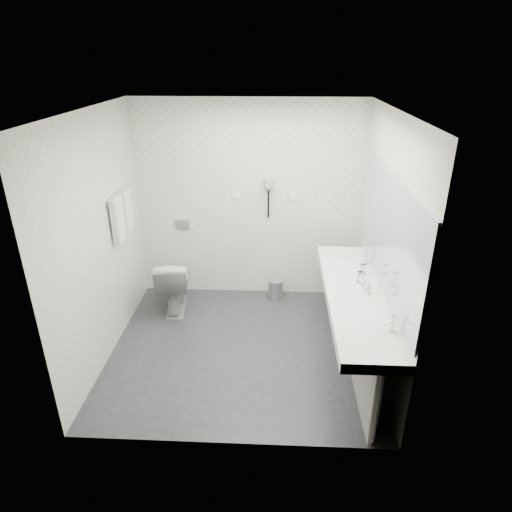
{
  "coord_description": "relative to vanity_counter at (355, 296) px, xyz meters",
  "views": [
    {
      "loc": [
        0.35,
        -3.99,
        2.95
      ],
      "look_at": [
        0.15,
        0.15,
        1.05
      ],
      "focal_mm": 31.21,
      "sensor_mm": 36.0,
      "label": 1
    }
  ],
  "objects": [
    {
      "name": "dryer_cradle",
      "position": [
        -0.88,
        1.47,
        0.7
      ],
      "size": [
        0.1,
        0.04,
        0.14
      ],
      "primitive_type": "cube",
      "color": "gray",
      "rests_on": "wall_back"
    },
    {
      "name": "soap_bottle_c",
      "position": [
        0.11,
        -0.02,
        0.12
      ],
      "size": [
        0.05,
        0.05,
        0.14
      ],
      "primitive_type": "imported",
      "rotation": [
        0.0,
        0.0,
        -0.04
      ],
      "color": "beige",
      "rests_on": "vanity_counter"
    },
    {
      "name": "towel_far",
      "position": [
        -2.46,
        0.89,
        0.53
      ],
      "size": [
        0.07,
        0.24,
        0.48
      ],
      "primitive_type": "cube",
      "color": "silver",
      "rests_on": "towel_rail"
    },
    {
      "name": "dryer_cord",
      "position": [
        -0.88,
        1.46,
        0.45
      ],
      "size": [
        0.02,
        0.02,
        0.35
      ],
      "primitive_type": "cylinder",
      "color": "black",
      "rests_on": "dryer_cradle"
    },
    {
      "name": "vanity_panel",
      "position": [
        0.02,
        0.0,
        -0.42
      ],
      "size": [
        0.03,
        2.15,
        0.75
      ],
      "primitive_type": "cube",
      "color": "gray",
      "rests_on": "floor"
    },
    {
      "name": "switch_plate_b",
      "position": [
        -0.57,
        1.49,
        0.55
      ],
      "size": [
        0.09,
        0.02,
        0.09
      ],
      "primitive_type": "cube",
      "color": "white",
      "rests_on": "wall_back"
    },
    {
      "name": "flush_plate",
      "position": [
        -1.98,
        1.49,
        0.15
      ],
      "size": [
        0.18,
        0.02,
        0.12
      ],
      "primitive_type": "cube",
      "color": "#B2B5BA",
      "rests_on": "wall_back"
    },
    {
      "name": "switch_plate_a",
      "position": [
        -1.27,
        1.49,
        0.55
      ],
      "size": [
        0.09,
        0.02,
        0.09
      ],
      "primitive_type": "cube",
      "color": "white",
      "rests_on": "wall_back"
    },
    {
      "name": "pedal_bin",
      "position": [
        -0.76,
        1.3,
        -0.67
      ],
      "size": [
        0.24,
        0.24,
        0.26
      ],
      "primitive_type": "cylinder",
      "rotation": [
        0.0,
        0.0,
        -0.34
      ],
      "color": "#B2B5BA",
      "rests_on": "floor"
    },
    {
      "name": "wall_back",
      "position": [
        -1.12,
        1.5,
        0.45
      ],
      "size": [
        2.8,
        0.0,
        2.8
      ],
      "primitive_type": "plane",
      "rotation": [
        1.57,
        0.0,
        0.0
      ],
      "color": "beige",
      "rests_on": "floor"
    },
    {
      "name": "ceiling",
      "position": [
        -1.12,
        0.2,
        1.7
      ],
      "size": [
        2.8,
        2.8,
        0.0
      ],
      "primitive_type": "plane",
      "rotation": [
        3.14,
        0.0,
        0.0
      ],
      "color": "silver",
      "rests_on": "wall_back"
    },
    {
      "name": "basin_far",
      "position": [
        0.0,
        0.65,
        0.04
      ],
      "size": [
        0.4,
        0.31,
        0.05
      ],
      "primitive_type": "ellipsoid",
      "color": "white",
      "rests_on": "vanity_counter"
    },
    {
      "name": "wall_front",
      "position": [
        -1.12,
        -1.1,
        0.45
      ],
      "size": [
        2.8,
        0.0,
        2.8
      ],
      "primitive_type": "plane",
      "rotation": [
        -1.57,
        0.0,
        0.0
      ],
      "color": "beige",
      "rests_on": "floor"
    },
    {
      "name": "vanity_counter",
      "position": [
        0.0,
        0.0,
        0.0
      ],
      "size": [
        0.55,
        2.2,
        0.1
      ],
      "primitive_type": "cube",
      "color": "silver",
      "rests_on": "floor"
    },
    {
      "name": "glass_left",
      "position": [
        0.08,
        0.21,
        0.11
      ],
      "size": [
        0.07,
        0.07,
        0.11
      ],
      "primitive_type": "cylinder",
      "rotation": [
        0.0,
        0.0,
        -0.16
      ],
      "color": "silver",
      "rests_on": "vanity_counter"
    },
    {
      "name": "wall_right",
      "position": [
        0.27,
        0.2,
        0.45
      ],
      "size": [
        0.0,
        2.6,
        2.6
      ],
      "primitive_type": "plane",
      "rotation": [
        1.57,
        0.0,
        -1.57
      ],
      "color": "beige",
      "rests_on": "floor"
    },
    {
      "name": "glass_right",
      "position": [
        0.13,
        0.39,
        0.11
      ],
      "size": [
        0.07,
        0.07,
        0.11
      ],
      "primitive_type": "cylinder",
      "rotation": [
        0.0,
        0.0,
        0.23
      ],
      "color": "silver",
      "rests_on": "vanity_counter"
    },
    {
      "name": "towel_rail",
      "position": [
        -2.47,
        0.75,
        0.75
      ],
      "size": [
        0.02,
        0.62,
        0.02
      ],
      "primitive_type": "cylinder",
      "rotation": [
        1.57,
        0.0,
        0.0
      ],
      "color": "silver",
      "rests_on": "wall_left"
    },
    {
      "name": "wall_left",
      "position": [
        -2.52,
        0.2,
        0.45
      ],
      "size": [
        0.0,
        2.6,
        2.6
      ],
      "primitive_type": "plane",
      "rotation": [
        1.57,
        0.0,
        1.57
      ],
      "color": "beige",
      "rests_on": "floor"
    },
    {
      "name": "bin_lid",
      "position": [
        -0.76,
        1.3,
        -0.53
      ],
      "size": [
        0.19,
        0.19,
        0.02
      ],
      "primitive_type": "cylinder",
      "color": "#B2B5BA",
      "rests_on": "pedal_bin"
    },
    {
      "name": "vanity_post_near",
      "position": [
        0.05,
        -1.04,
        -0.42
      ],
      "size": [
        0.06,
        0.06,
        0.75
      ],
      "primitive_type": "cylinder",
      "color": "silver",
      "rests_on": "floor"
    },
    {
      "name": "soap_bottle_a",
      "position": [
        0.1,
        -0.0,
        0.1
      ],
      "size": [
        0.06,
        0.06,
        0.1
      ],
      "primitive_type": "imported",
      "rotation": [
        0.0,
        0.0,
        0.26
      ],
      "color": "beige",
      "rests_on": "vanity_counter"
    },
    {
      "name": "mirror",
      "position": [
        0.26,
        0.0,
        0.65
      ],
      "size": [
        0.02,
        2.2,
        1.05
      ],
      "primitive_type": "cube",
      "color": "#B2BCC6",
      "rests_on": "wall_right"
    },
    {
      "name": "faucet_near",
      "position": [
        0.19,
        -0.65,
        0.12
      ],
      "size": [
        0.04,
        0.04,
        0.15
      ],
      "primitive_type": "cylinder",
      "color": "silver",
      "rests_on": "vanity_counter"
    },
    {
      "name": "faucet_far",
      "position": [
        0.19,
        0.65,
        0.12
      ],
      "size": [
        0.04,
        0.04,
        0.15
      ],
      "primitive_type": "cylinder",
      "color": "silver",
      "rests_on": "vanity_counter"
    },
    {
      "name": "soap_bottle_b",
      "position": [
        0.09,
        0.15,
        0.09
      ],
      "size": [
        0.08,
        0.08,
        0.09
      ],
      "primitive_type": "imported",
      "rotation": [
        0.0,
        0.0,
        -0.22
      ],
      "color": "beige",
      "rests_on": "vanity_counter"
    },
    {
      "name": "toilet",
      "position": [
        -2.02,
        1.0,
        -0.45
      ],
      "size": [
        0.46,
        0.72,
        0.7
      ],
      "primitive_type": "imported",
      "rotation": [
        0.0,
        0.0,
        3.24
      ],
      "color": "white",
      "rests_on": "floor"
    },
    {
      "name": "floor",
      "position": [
        -1.12,
        0.2,
        -0.8
      ],
      "size": [
        2.8,
        2.8,
        0.0
      ],
      "primitive_type": "plane",
      "color": "#28282D",
      "rests_on": "ground"
    },
    {
      "name": "basin_near",
      "position": [
        0.0,
        -0.65,
        0.04
      ],
      "size": [
        0.4,
        0.31,
        0.05
      ],
      "primitive_type": "ellipsoid",
      "color": "white",
      "rests_on": "vanity_counter"
    },
    {
      "name": "dryer_barrel",
      "position": [
        -0.88,
        1.4,
        0.73
      ],
      "size": [
        0.08,
        0.14,
        0.08
      ],
      "primitive_type": "cylinder",
      "rotation": [
        1.57,
        0.0,
        0.0
      ],
      "color": "gray",
      "rests_on": "dryer_cradle"
    },
    {
      "name": "towel_near",
      "position": [
        -2.46,
        0.61,
        0.53
      ],
      "size": [
        0.07,
        0.24,
        0.48
      ],
      "primitive_type": "cube",
      "color": "silver",
      "rests_on": "towel_rail"
    },
    {
      "name": "vanity_post_far",
      "position": [
        0.05,
        1.04,
        -0.42
      ],
      "size": [
        0.06,
        0.06,
        0.75
      ],
      "primitive_type": "cylinder",
      "color": "silver",
      "rests_on": "floor"
    }
  ]
}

